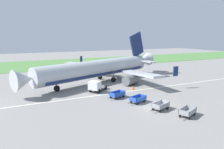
# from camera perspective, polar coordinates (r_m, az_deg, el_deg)

# --- Properties ---
(ground_plane) EXTENTS (220.00, 220.00, 0.00)m
(ground_plane) POSITION_cam_1_polar(r_m,az_deg,el_deg) (30.61, 11.85, -8.96)
(ground_plane) COLOR gray
(grass_strip) EXTENTS (220.00, 28.00, 0.06)m
(grass_strip) POSITION_cam_1_polar(r_m,az_deg,el_deg) (79.08, -12.42, 3.09)
(grass_strip) COLOR #518442
(grass_strip) RESTS_ON ground
(apron_stripe) EXTENTS (120.00, 0.36, 0.01)m
(apron_stripe) POSITION_cam_1_polar(r_m,az_deg,el_deg) (37.92, 3.41, -4.87)
(apron_stripe) COLOR silver
(apron_stripe) RESTS_ON ground
(airplane) EXTENTS (36.37, 29.62, 11.34)m
(airplane) POSITION_cam_1_polar(r_m,az_deg,el_deg) (45.87, -2.88, 1.76)
(airplane) COLOR #B2B7BC
(airplane) RESTS_ON ground
(baggage_cart_nearest) EXTENTS (3.57, 2.24, 1.07)m
(baggage_cart_nearest) POSITION_cam_1_polar(r_m,az_deg,el_deg) (28.39, 20.30, -9.70)
(baggage_cart_nearest) COLOR gray
(baggage_cart_nearest) RESTS_ON ground
(baggage_cart_second_in_row) EXTENTS (3.61, 2.10, 1.07)m
(baggage_cart_second_in_row) POSITION_cam_1_polar(r_m,az_deg,el_deg) (29.64, 13.36, -8.45)
(baggage_cart_second_in_row) COLOR gray
(baggage_cart_second_in_row) RESTS_ON ground
(baggage_cart_third_in_row) EXTENTS (3.61, 2.10, 1.07)m
(baggage_cart_third_in_row) POSITION_cam_1_polar(r_m,az_deg,el_deg) (32.02, 7.26, -6.79)
(baggage_cart_third_in_row) COLOR #234CB2
(baggage_cart_third_in_row) RESTS_ON ground
(baggage_cart_fourth_in_row) EXTENTS (3.59, 2.16, 1.07)m
(baggage_cart_fourth_in_row) POSITION_cam_1_polar(r_m,az_deg,el_deg) (34.20, 1.49, -5.56)
(baggage_cart_fourth_in_row) COLOR #234CB2
(baggage_cart_fourth_in_row) RESTS_ON ground
(service_truck_beside_carts) EXTENTS (4.55, 4.30, 2.10)m
(service_truck_beside_carts) POSITION_cam_1_polar(r_m,az_deg,el_deg) (37.71, -4.51, -3.26)
(service_truck_beside_carts) COLOR slate
(service_truck_beside_carts) RESTS_ON ground
(traffic_cone_near_plane) EXTENTS (0.56, 0.56, 0.73)m
(traffic_cone_near_plane) POSITION_cam_1_polar(r_m,az_deg,el_deg) (39.55, 5.78, -3.71)
(traffic_cone_near_plane) COLOR orange
(traffic_cone_near_plane) RESTS_ON ground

